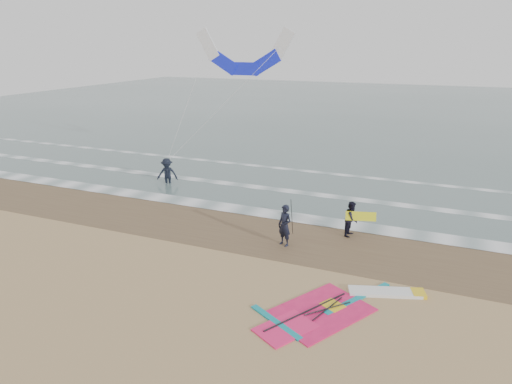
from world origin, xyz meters
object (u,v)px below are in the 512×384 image
at_px(person_wading, 167,168).
at_px(surf_kite, 244,57).
at_px(person_standing, 285,225).
at_px(person_walking, 352,219).
at_px(windsurf_rig, 339,307).

bearing_deg(person_wading, surf_kite, 25.00).
xyz_separation_m(person_standing, surf_kite, (-5.85, 9.10, 6.41)).
relative_size(person_walking, surf_kite, 0.20).
height_order(windsurf_rig, person_walking, person_walking).
xyz_separation_m(person_standing, person_wading, (-9.39, 5.64, 0.07)).
distance_m(person_walking, surf_kite, 12.61).
relative_size(windsurf_rig, person_walking, 3.34).
height_order(person_walking, surf_kite, surf_kite).
bearing_deg(surf_kite, person_standing, -57.30).
bearing_deg(surf_kite, person_wading, -135.66).
bearing_deg(person_walking, person_wading, 81.00).
relative_size(person_standing, person_walking, 1.14).
bearing_deg(person_wading, person_standing, -50.36).
xyz_separation_m(person_wading, surf_kite, (3.54, 3.46, 6.34)).
distance_m(person_standing, person_walking, 3.17).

